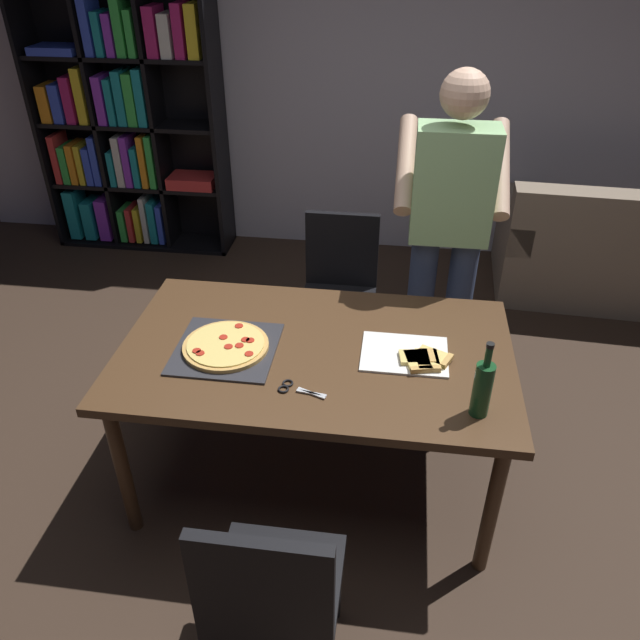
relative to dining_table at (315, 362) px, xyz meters
The scene contains 12 objects.
ground_plane 0.68m from the dining_table, ahead, with size 12.00×12.00×0.00m, color #38281E.
back_wall 2.70m from the dining_table, 90.00° to the left, with size 6.40×0.10×2.80m, color #BCB7C6.
dining_table is the anchor object (origin of this frame).
chair_near_camera 1.00m from the dining_table, 90.00° to the right, with size 0.42×0.42×0.90m.
chair_far_side 1.00m from the dining_table, 90.00° to the left, with size 0.42×0.42×0.90m.
couch 2.77m from the dining_table, 46.33° to the left, with size 1.74×0.94×0.85m.
bookshelf 2.98m from the dining_table, 126.88° to the left, with size 1.40×0.35×1.95m.
person_serving_pizza 1.00m from the dining_table, 53.98° to the left, with size 0.55×0.54×1.75m.
pepperoni_pizza_on_tray 0.39m from the dining_table, behind, with size 0.42×0.42×0.04m.
pizza_slices_on_towel 0.43m from the dining_table, ahead, with size 0.38×0.28×0.03m.
wine_bottle 0.75m from the dining_table, 25.83° to the right, with size 0.07×0.07×0.32m.
kitchen_scissors 0.29m from the dining_table, 98.36° to the right, with size 0.20×0.10×0.01m.
Camera 1 is at (0.31, -2.11, 2.30)m, focal length 34.79 mm.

